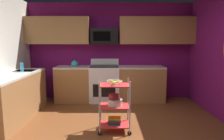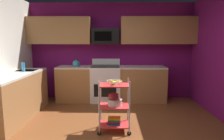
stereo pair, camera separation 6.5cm
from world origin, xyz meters
name	(u,v)px [view 2 (the right image)]	position (x,y,z in m)	size (l,w,h in m)	color
floor	(109,140)	(0.00, 0.00, -0.02)	(4.40, 4.80, 0.04)	brown
wall_back	(111,51)	(0.00, 2.43, 1.30)	(4.52, 0.06, 2.60)	#6B1156
counter_run	(78,88)	(-0.79, 1.58, 0.46)	(3.61, 2.55, 0.92)	#9E6B3D
oven_range	(106,83)	(-0.15, 2.10, 0.48)	(0.76, 0.65, 1.10)	white
upper_cabinets	(113,31)	(0.03, 2.24, 1.85)	(4.40, 0.33, 0.70)	#9E6B3D
microwave	(106,36)	(-0.15, 2.21, 1.70)	(0.70, 0.39, 0.40)	black
rolling_cart	(114,106)	(0.08, 0.29, 0.45)	(0.57, 0.37, 0.91)	silver
fruit_bowl	(114,82)	(0.08, 0.29, 0.88)	(0.27, 0.27, 0.07)	silver
mixing_bowl_large	(115,102)	(0.09, 0.29, 0.52)	(0.25, 0.25, 0.11)	silver
mixing_bowl_small	(114,96)	(0.07, 0.31, 0.62)	(0.18, 0.18, 0.08)	maroon
book_stack	(114,121)	(0.08, 0.29, 0.18)	(0.23, 0.19, 0.11)	#1E4C8C
kettle	(76,63)	(-0.92, 2.10, 1.00)	(0.21, 0.18, 0.26)	teal
dish_soap_bottle	(23,67)	(-1.85, 1.11, 1.02)	(0.06, 0.06, 0.20)	#2D8CBF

